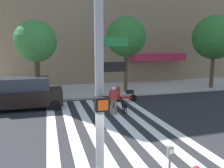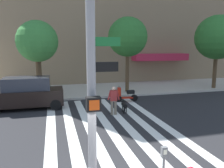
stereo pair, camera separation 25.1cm
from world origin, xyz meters
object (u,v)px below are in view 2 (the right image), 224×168
object	(u,v)px
street_tree_nearest	(37,42)
street_tree_middle	(128,37)
dog_on_leash	(124,105)
parked_car_behind_first	(25,93)
street_tree_further	(217,38)
traffic_light_pole	(92,64)
pedestrian_dog_walker	(114,99)
parking_meter_second_along	(164,166)
parked_scooter	(126,95)

from	to	relation	value
street_tree_nearest	street_tree_middle	size ratio (longest dim) A/B	0.92
street_tree_nearest	dog_on_leash	world-z (taller)	street_tree_nearest
parked_car_behind_first	street_tree_nearest	distance (m)	4.32
street_tree_further	traffic_light_pole	bearing A→B (deg)	-136.76
traffic_light_pole	street_tree_further	distance (m)	18.27
pedestrian_dog_walker	dog_on_leash	distance (m)	0.92
parked_car_behind_first	pedestrian_dog_walker	bearing A→B (deg)	-28.24
parking_meter_second_along	pedestrian_dog_walker	world-z (taller)	pedestrian_dog_walker
street_tree_nearest	street_tree_further	xyz separation A→B (m)	(15.02, -0.49, 0.44)
traffic_light_pole	parking_meter_second_along	xyz separation A→B (m)	(1.73, 0.15, -2.49)
parked_scooter	parked_car_behind_first	bearing A→B (deg)	-179.88
parked_scooter	street_tree_nearest	size ratio (longest dim) A/B	0.29
parking_meter_second_along	parked_scooter	distance (m)	10.37
parked_car_behind_first	parked_scooter	size ratio (longest dim) A/B	2.87
street_tree_middle	dog_on_leash	xyz separation A→B (m)	(-1.94, -5.18, -4.13)
parking_meter_second_along	street_tree_middle	world-z (taller)	street_tree_middle
traffic_light_pole	street_tree_middle	bearing A→B (deg)	68.22
street_tree_nearest	pedestrian_dog_walker	bearing A→B (deg)	-52.04
dog_on_leash	parked_scooter	bearing A→B (deg)	68.50
traffic_light_pole	street_tree_further	world-z (taller)	street_tree_further
street_tree_middle	pedestrian_dog_walker	world-z (taller)	street_tree_middle
street_tree_nearest	street_tree_middle	distance (m)	6.94
parked_car_behind_first	street_tree_nearest	size ratio (longest dim) A/B	0.84
parked_car_behind_first	pedestrian_dog_walker	xyz separation A→B (m)	(4.97, -2.67, -0.03)
street_tree_further	parked_car_behind_first	bearing A→B (deg)	-171.68
parked_scooter	parking_meter_second_along	bearing A→B (deg)	-103.73
street_tree_nearest	dog_on_leash	xyz separation A→B (m)	(4.98, -5.18, -3.73)
parking_meter_second_along	street_tree_further	world-z (taller)	street_tree_further
street_tree_middle	parked_scooter	bearing A→B (deg)	-109.76
parked_scooter	traffic_light_pole	bearing A→B (deg)	-112.31
parked_car_behind_first	street_tree_nearest	world-z (taller)	street_tree_nearest
traffic_light_pole	dog_on_leash	xyz separation A→B (m)	(3.24, 7.80, -3.08)
parking_meter_second_along	street_tree_middle	bearing A→B (deg)	74.94
street_tree_middle	dog_on_leash	distance (m)	6.90
street_tree_middle	parked_car_behind_first	bearing A→B (deg)	-159.92
street_tree_middle	pedestrian_dog_walker	xyz separation A→B (m)	(-2.67, -5.46, -3.65)
parked_car_behind_first	street_tree_middle	size ratio (longest dim) A/B	0.78
parking_meter_second_along	dog_on_leash	bearing A→B (deg)	78.84
traffic_light_pole	street_tree_middle	xyz separation A→B (m)	(5.19, 12.98, 1.05)
parked_car_behind_first	parked_scooter	world-z (taller)	parked_car_behind_first
traffic_light_pole	parked_car_behind_first	world-z (taller)	traffic_light_pole
traffic_light_pole	street_tree_middle	world-z (taller)	street_tree_middle
parked_scooter	street_tree_nearest	distance (m)	7.52
street_tree_further	dog_on_leash	xyz separation A→B (m)	(-10.04, -4.69, -4.17)
parked_car_behind_first	street_tree_further	distance (m)	16.32
traffic_light_pole	dog_on_leash	size ratio (longest dim) A/B	5.42
parked_scooter	pedestrian_dog_walker	bearing A→B (deg)	-121.91
parked_scooter	dog_on_leash	world-z (taller)	parked_scooter
traffic_light_pole	street_tree_nearest	size ratio (longest dim) A/B	1.04
pedestrian_dog_walker	dog_on_leash	bearing A→B (deg)	21.33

